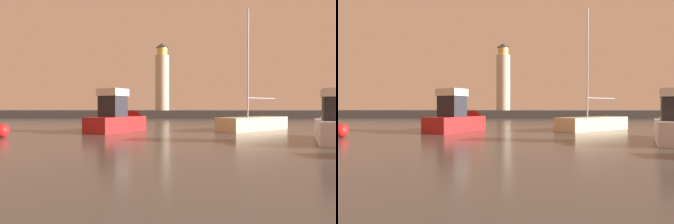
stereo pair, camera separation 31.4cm
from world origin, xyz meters
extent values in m
plane|color=#4C4742|center=(0.00, 31.32, 0.00)|extent=(220.00, 220.00, 0.00)
cube|color=#423F3D|center=(0.00, 62.63, 0.78)|extent=(86.93, 6.87, 1.55)
cylinder|color=beige|center=(-3.34, 62.63, 7.13)|extent=(2.79, 2.79, 11.16)
cylinder|color=#F2CC59|center=(-3.34, 62.63, 13.50)|extent=(2.09, 2.09, 1.56)
cone|color=#33383D|center=(-3.34, 62.63, 14.73)|extent=(2.51, 2.51, 0.89)
cube|color=#B21E1E|center=(-5.53, 26.70, 0.67)|extent=(4.81, 6.57, 1.34)
cone|color=#B21E1E|center=(-3.95, 30.01, 0.74)|extent=(3.01, 2.94, 2.30)
cube|color=#232328|center=(-5.76, 26.23, 2.24)|extent=(2.48, 2.45, 1.81)
cube|color=silver|center=(-5.76, 26.23, 3.46)|extent=(2.73, 2.70, 0.63)
cone|color=silver|center=(11.16, 22.55, 0.75)|extent=(2.67, 2.60, 2.11)
cube|color=beige|center=(7.08, 29.19, 0.62)|extent=(7.73, 7.18, 1.24)
cylinder|color=#B7B7BC|center=(6.46, 28.66, 6.29)|extent=(0.12, 0.12, 10.12)
cylinder|color=#B7B7BC|center=(8.15, 30.13, 3.06)|extent=(3.43, 3.00, 0.09)
sphere|color=red|center=(-12.71, 21.15, 0.50)|extent=(1.00, 1.00, 1.00)
camera|label=1|loc=(-0.05, -0.76, 2.17)|focal=33.37mm
camera|label=2|loc=(0.26, -0.75, 2.17)|focal=33.37mm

